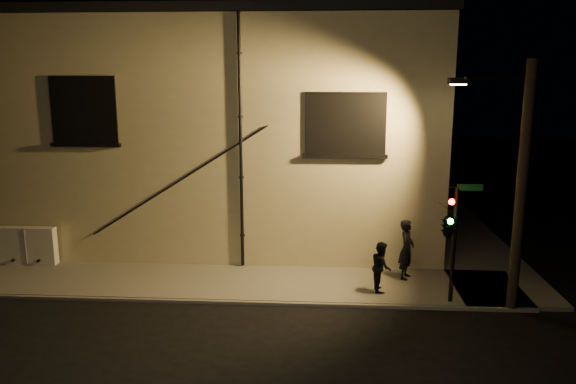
# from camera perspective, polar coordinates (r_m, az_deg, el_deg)

# --- Properties ---
(ground) EXTENTS (90.00, 90.00, 0.00)m
(ground) POSITION_cam_1_polar(r_m,az_deg,el_deg) (16.57, 0.22, -11.40)
(ground) COLOR black
(sidewalk) EXTENTS (21.00, 16.00, 0.12)m
(sidewalk) POSITION_cam_1_polar(r_m,az_deg,el_deg) (20.64, 4.37, -6.48)
(sidewalk) COLOR slate
(sidewalk) RESTS_ON ground
(building) EXTENTS (16.20, 12.23, 8.80)m
(building) POSITION_cam_1_polar(r_m,az_deg,el_deg) (24.60, -5.54, 6.82)
(building) COLOR beige
(building) RESTS_ON ground
(utility_cabinet) EXTENTS (1.98, 0.33, 1.30)m
(utility_cabinet) POSITION_cam_1_polar(r_m,az_deg,el_deg) (21.36, -24.92, -4.96)
(utility_cabinet) COLOR silver
(utility_cabinet) RESTS_ON sidewalk
(pedestrian_a) EXTENTS (0.68, 0.82, 1.93)m
(pedestrian_a) POSITION_cam_1_polar(r_m,az_deg,el_deg) (18.35, 11.96, -5.72)
(pedestrian_a) COLOR black
(pedestrian_a) RESTS_ON sidewalk
(pedestrian_b) EXTENTS (0.60, 0.76, 1.52)m
(pedestrian_b) POSITION_cam_1_polar(r_m,az_deg,el_deg) (17.25, 9.46, -7.47)
(pedestrian_b) COLOR black
(pedestrian_b) RESTS_ON sidewalk
(traffic_signal) EXTENTS (1.22, 2.02, 3.45)m
(traffic_signal) POSITION_cam_1_polar(r_m,az_deg,el_deg) (16.31, 16.00, -3.18)
(traffic_signal) COLOR black
(traffic_signal) RESTS_ON sidewalk
(streetlamp_pole) EXTENTS (2.02, 1.38, 6.95)m
(streetlamp_pole) POSITION_cam_1_polar(r_m,az_deg,el_deg) (16.43, 22.26, 1.02)
(streetlamp_pole) COLOR black
(streetlamp_pole) RESTS_ON ground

